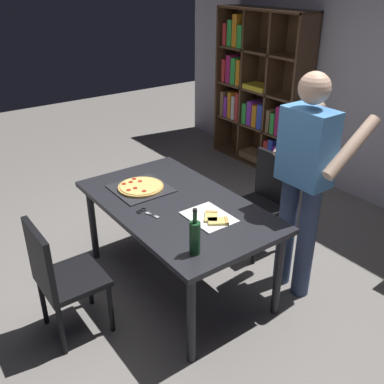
{
  "coord_description": "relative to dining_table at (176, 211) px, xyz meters",
  "views": [
    {
      "loc": [
        2.44,
        -1.64,
        2.33
      ],
      "look_at": [
        0.0,
        0.15,
        0.8
      ],
      "focal_mm": 40.88,
      "sensor_mm": 36.0,
      "label": 1
    }
  ],
  "objects": [
    {
      "name": "ground_plane",
      "position": [
        0.0,
        0.0,
        -0.68
      ],
      "size": [
        12.0,
        12.0,
        0.0
      ],
      "primitive_type": "plane",
      "color": "gray"
    },
    {
      "name": "dining_table",
      "position": [
        0.0,
        0.0,
        0.0
      ],
      "size": [
        1.63,
        0.95,
        0.75
      ],
      "color": "#232328",
      "rests_on": "ground_plane"
    },
    {
      "name": "chair_near_camera",
      "position": [
        -0.0,
        -0.96,
        -0.16
      ],
      "size": [
        0.42,
        0.42,
        0.9
      ],
      "color": "black",
      "rests_on": "ground_plane"
    },
    {
      "name": "chair_far_side",
      "position": [
        0.0,
        0.96,
        -0.16
      ],
      "size": [
        0.42,
        0.42,
        0.9
      ],
      "color": "black",
      "rests_on": "ground_plane"
    },
    {
      "name": "bookshelf",
      "position": [
        -1.56,
        2.38,
        0.23
      ],
      "size": [
        1.4,
        0.35,
        1.95
      ],
      "color": "#513823",
      "rests_on": "ground_plane"
    },
    {
      "name": "person_serving_pizza",
      "position": [
        0.59,
        0.74,
        0.32
      ],
      "size": [
        0.55,
        0.54,
        1.75
      ],
      "color": "#38476B",
      "rests_on": "ground_plane"
    },
    {
      "name": "pepperoni_pizza_on_tray",
      "position": [
        -0.37,
        -0.1,
        0.09
      ],
      "size": [
        0.43,
        0.43,
        0.04
      ],
      "color": "#2D2D33",
      "rests_on": "dining_table"
    },
    {
      "name": "pizza_slices_on_towel",
      "position": [
        0.34,
        0.07,
        0.08
      ],
      "size": [
        0.36,
        0.28,
        0.03
      ],
      "color": "white",
      "rests_on": "dining_table"
    },
    {
      "name": "wine_bottle",
      "position": [
        0.62,
        -0.28,
        0.19
      ],
      "size": [
        0.07,
        0.07,
        0.32
      ],
      "color": "#194723",
      "rests_on": "dining_table"
    },
    {
      "name": "kitchen_scissors",
      "position": [
        -0.01,
        -0.27,
        0.08
      ],
      "size": [
        0.2,
        0.1,
        0.01
      ],
      "color": "silver",
      "rests_on": "dining_table"
    }
  ]
}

